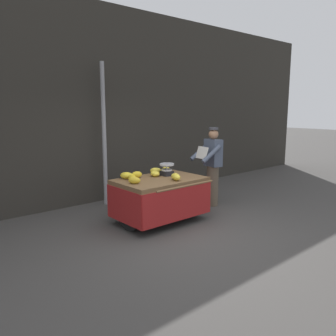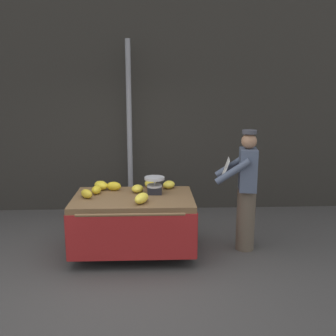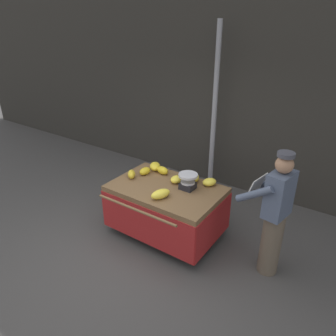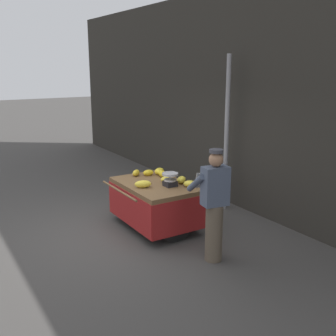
{
  "view_description": "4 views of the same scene",
  "coord_description": "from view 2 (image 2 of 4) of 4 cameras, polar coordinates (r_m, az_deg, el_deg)",
  "views": [
    {
      "loc": [
        -3.82,
        -4.01,
        2.14
      ],
      "look_at": [
        0.41,
        0.87,
        1.0
      ],
      "focal_mm": 36.91,
      "sensor_mm": 36.0,
      "label": 1
    },
    {
      "loc": [
        0.44,
        -4.14,
        2.27
      ],
      "look_at": [
        0.65,
        0.89,
        1.21
      ],
      "focal_mm": 40.64,
      "sensor_mm": 36.0,
      "label": 2
    },
    {
      "loc": [
        2.51,
        -2.51,
        3.06
      ],
      "look_at": [
        0.24,
        0.77,
        1.18
      ],
      "focal_mm": 33.69,
      "sensor_mm": 36.0,
      "label": 3
    },
    {
      "loc": [
        6.22,
        -2.65,
        2.89
      ],
      "look_at": [
        0.66,
        0.8,
        1.22
      ],
      "focal_mm": 43.67,
      "sensor_mm": 36.0,
      "label": 4
    }
  ],
  "objects": [
    {
      "name": "banana_bunch_6",
      "position": [
        5.55,
        -2.59,
        -2.46
      ],
      "size": [
        0.25,
        0.27,
        0.12
      ],
      "primitive_type": "ellipsoid",
      "rotation": [
        0.0,
        0.0,
        0.66
      ],
      "color": "yellow",
      "rests_on": "banana_cart"
    },
    {
      "name": "banana_bunch_2",
      "position": [
        4.86,
        -3.99,
        -4.54
      ],
      "size": [
        0.24,
        0.32,
        0.13
      ],
      "primitive_type": "ellipsoid",
      "rotation": [
        0.0,
        0.0,
        2.75
      ],
      "color": "yellow",
      "rests_on": "banana_cart"
    },
    {
      "name": "banana_bunch_7",
      "position": [
        5.5,
        -8.13,
        -2.71
      ],
      "size": [
        0.23,
        0.15,
        0.13
      ],
      "primitive_type": "ellipsoid",
      "rotation": [
        0.0,
        0.0,
        1.42
      ],
      "color": "gold",
      "rests_on": "banana_cart"
    },
    {
      "name": "banana_bunch_1",
      "position": [
        5.56,
        0.13,
        -2.51
      ],
      "size": [
        0.25,
        0.27,
        0.11
      ],
      "primitive_type": "ellipsoid",
      "rotation": [
        0.0,
        0.0,
        2.65
      ],
      "color": "yellow",
      "rests_on": "banana_cart"
    },
    {
      "name": "banana_bunch_0",
      "position": [
        5.57,
        -10.02,
        -2.57
      ],
      "size": [
        0.28,
        0.3,
        0.13
      ],
      "primitive_type": "ellipsoid",
      "rotation": [
        0.0,
        0.0,
        0.63
      ],
      "color": "yellow",
      "rests_on": "banana_cart"
    },
    {
      "name": "banana_cart",
      "position": [
        5.25,
        -5.18,
        -6.65
      ],
      "size": [
        1.64,
        1.26,
        0.83
      ],
      "color": "brown",
      "rests_on": "ground"
    },
    {
      "name": "ground_plane",
      "position": [
        4.75,
        -7.7,
        -16.8
      ],
      "size": [
        60.0,
        60.0,
        0.0
      ],
      "primitive_type": "plane",
      "color": "#423F3D"
    },
    {
      "name": "weighing_scale",
      "position": [
        5.28,
        -2.04,
        -2.59
      ],
      "size": [
        0.28,
        0.28,
        0.24
      ],
      "color": "black",
      "rests_on": "banana_cart"
    },
    {
      "name": "banana_bunch_3",
      "position": [
        5.36,
        -4.6,
        -3.1
      ],
      "size": [
        0.19,
        0.22,
        0.11
      ],
      "primitive_type": "ellipsoid",
      "rotation": [
        0.0,
        0.0,
        3.0
      ],
      "color": "yellow",
      "rests_on": "banana_cart"
    },
    {
      "name": "vendor_person",
      "position": [
        5.42,
        11.58,
        -3.27
      ],
      "size": [
        0.63,
        0.58,
        1.71
      ],
      "color": "brown",
      "rests_on": "ground"
    },
    {
      "name": "back_wall",
      "position": [
        7.14,
        -5.97,
        11.2
      ],
      "size": [
        16.0,
        0.24,
        4.38
      ],
      "primitive_type": "cube",
      "color": "#2D2B26",
      "rests_on": "ground"
    },
    {
      "name": "banana_bunch_4",
      "position": [
        5.18,
        -12.11,
        -3.8
      ],
      "size": [
        0.22,
        0.24,
        0.12
      ],
      "primitive_type": "ellipsoid",
      "rotation": [
        0.0,
        0.0,
        0.69
      ],
      "color": "gold",
      "rests_on": "banana_cart"
    },
    {
      "name": "banana_bunch_5",
      "position": [
        5.36,
        -10.68,
        -3.23
      ],
      "size": [
        0.15,
        0.22,
        0.11
      ],
      "primitive_type": "ellipsoid",
      "rotation": [
        0.0,
        0.0,
        3.02
      ],
      "color": "gold",
      "rests_on": "banana_cart"
    },
    {
      "name": "street_pole",
      "position": [
        6.75,
        -5.8,
        5.65
      ],
      "size": [
        0.09,
        0.09,
        3.09
      ],
      "primitive_type": "cylinder",
      "color": "gray",
      "rests_on": "ground"
    }
  ]
}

